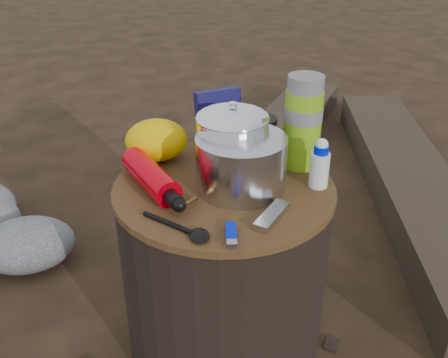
{
  "coord_description": "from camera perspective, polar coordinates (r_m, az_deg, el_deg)",
  "views": [
    {
      "loc": [
        -0.16,
        -0.99,
        1.03
      ],
      "look_at": [
        0.0,
        0.0,
        0.48
      ],
      "focal_mm": 40.53,
      "sensor_mm": 36.0,
      "label": 1
    }
  ],
  "objects": [
    {
      "name": "ground",
      "position": [
        1.44,
        0.0,
        -16.97
      ],
      "size": [
        60.0,
        60.0,
        0.0
      ],
      "primitive_type": "plane",
      "color": "#2E2115",
      "rests_on": "ground"
    },
    {
      "name": "stump",
      "position": [
        1.29,
        0.0,
        -9.73
      ],
      "size": [
        0.5,
        0.5,
        0.46
      ],
      "primitive_type": "cylinder",
      "color": "black",
      "rests_on": "ground"
    },
    {
      "name": "log_main",
      "position": [
        2.09,
        20.37,
        -0.66
      ],
      "size": [
        0.61,
        1.68,
        0.14
      ],
      "primitive_type": "cube",
      "rotation": [
        0.0,
        0.0,
        -0.21
      ],
      "color": "#33281E",
      "rests_on": "ground"
    },
    {
      "name": "log_small",
      "position": [
        2.43,
        6.09,
        4.92
      ],
      "size": [
        0.97,
        1.29,
        0.11
      ],
      "primitive_type": "cube",
      "rotation": [
        0.0,
        0.0,
        -0.58
      ],
      "color": "#33281E",
      "rests_on": "ground"
    },
    {
      "name": "foil_windscreen",
      "position": [
        1.12,
        1.93,
        1.8
      ],
      "size": [
        0.2,
        0.2,
        0.12
      ],
      "primitive_type": "cylinder",
      "color": "#BABAC1",
      "rests_on": "stump"
    },
    {
      "name": "camping_pot",
      "position": [
        1.17,
        0.96,
        4.3
      ],
      "size": [
        0.17,
        0.17,
        0.17
      ],
      "primitive_type": "cylinder",
      "color": "white",
      "rests_on": "stump"
    },
    {
      "name": "fuel_bottle",
      "position": [
        1.14,
        -8.21,
        0.27
      ],
      "size": [
        0.15,
        0.26,
        0.06
      ],
      "primitive_type": null,
      "rotation": [
        0.0,
        0.0,
        0.38
      ],
      "color": "red",
      "rests_on": "stump"
    },
    {
      "name": "thermos",
      "position": [
        1.22,
        8.88,
        6.32
      ],
      "size": [
        0.09,
        0.09,
        0.22
      ],
      "primitive_type": "cylinder",
      "color": "#7AB718",
      "rests_on": "stump"
    },
    {
      "name": "travel_mug",
      "position": [
        1.25,
        4.15,
        4.44
      ],
      "size": [
        0.07,
        0.07,
        0.11
      ],
      "primitive_type": "cylinder",
      "color": "black",
      "rests_on": "stump"
    },
    {
      "name": "stuff_sack",
      "position": [
        1.26,
        -7.65,
        4.36
      ],
      "size": [
        0.15,
        0.13,
        0.1
      ],
      "primitive_type": "ellipsoid",
      "color": "#F5BE01",
      "rests_on": "stump"
    },
    {
      "name": "food_pouch",
      "position": [
        1.31,
        -0.59,
        6.79
      ],
      "size": [
        0.12,
        0.06,
        0.15
      ],
      "primitive_type": "cube",
      "rotation": [
        0.0,
        0.0,
        0.27
      ],
      "color": "#13104B",
      "rests_on": "stump"
    },
    {
      "name": "lighter",
      "position": [
        0.98,
        0.8,
        -6.07
      ],
      "size": [
        0.03,
        0.08,
        0.01
      ],
      "primitive_type": "cube",
      "rotation": [
        0.0,
        0.0,
        -0.13
      ],
      "color": "#0018EB",
      "rests_on": "stump"
    },
    {
      "name": "multitool",
      "position": [
        1.03,
        5.42,
        -4.16
      ],
      "size": [
        0.09,
        0.11,
        0.02
      ],
      "primitive_type": "cube",
      "rotation": [
        0.0,
        0.0,
        -0.68
      ],
      "color": "#B9B9BE",
      "rests_on": "stump"
    },
    {
      "name": "spork",
      "position": [
        1.02,
        -6.1,
        -4.99
      ],
      "size": [
        0.14,
        0.13,
        0.01
      ],
      "primitive_type": null,
      "rotation": [
        0.0,
        0.0,
        0.81
      ],
      "color": "black",
      "rests_on": "stump"
    },
    {
      "name": "squeeze_bottle",
      "position": [
        1.15,
        10.74,
        1.5
      ],
      "size": [
        0.04,
        0.04,
        0.1
      ],
      "primitive_type": "cylinder",
      "color": "white",
      "rests_on": "stump"
    }
  ]
}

